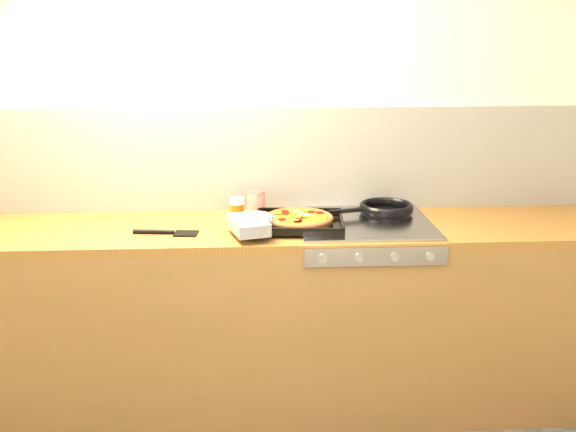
{
  "coord_description": "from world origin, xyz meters",
  "views": [
    {
      "loc": [
        -0.07,
        -1.82,
        1.76
      ],
      "look_at": [
        0.1,
        1.08,
        0.95
      ],
      "focal_mm": 42.0,
      "sensor_mm": 36.0,
      "label": 1
    }
  ],
  "objects": [
    {
      "name": "wooden_spoon",
      "position": [
        0.03,
        1.28,
        0.91
      ],
      "size": [
        0.3,
        0.07,
        0.02
      ],
      "color": "#A48445",
      "rests_on": "counter_run"
    },
    {
      "name": "tomato_can",
      "position": [
        -0.04,
        1.28,
        0.96
      ],
      "size": [
        0.09,
        0.09,
        0.12
      ],
      "color": "maroon",
      "rests_on": "counter_run"
    },
    {
      "name": "room_shell",
      "position": [
        0.0,
        1.39,
        1.15
      ],
      "size": [
        3.2,
        3.2,
        3.2
      ],
      "color": "white",
      "rests_on": "ground"
    },
    {
      "name": "pizza_on_tray",
      "position": [
        0.08,
        1.03,
        0.94
      ],
      "size": [
        0.53,
        0.44,
        0.07
      ],
      "color": "black",
      "rests_on": "stovetop"
    },
    {
      "name": "frying_pan",
      "position": [
        0.57,
        1.22,
        0.94
      ],
      "size": [
        0.44,
        0.31,
        0.04
      ],
      "color": "black",
      "rests_on": "stovetop"
    },
    {
      "name": "black_spatula",
      "position": [
        -0.43,
        1.0,
        0.91
      ],
      "size": [
        0.29,
        0.09,
        0.02
      ],
      "color": "black",
      "rests_on": "counter_run"
    },
    {
      "name": "juice_glass",
      "position": [
        -0.13,
        1.18,
        0.96
      ],
      "size": [
        0.07,
        0.07,
        0.11
      ],
      "color": "#CA510B",
      "rests_on": "counter_run"
    },
    {
      "name": "counter_run",
      "position": [
        0.0,
        1.1,
        0.45
      ],
      "size": [
        3.2,
        0.62,
        0.9
      ],
      "color": "brown",
      "rests_on": "ground"
    },
    {
      "name": "stovetop",
      "position": [
        0.45,
        1.1,
        0.91
      ],
      "size": [
        0.6,
        0.56,
        0.02
      ],
      "primitive_type": "cube",
      "color": "#9A9B9F",
      "rests_on": "counter_run"
    }
  ]
}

